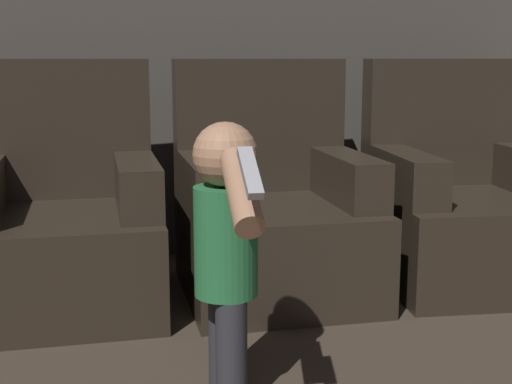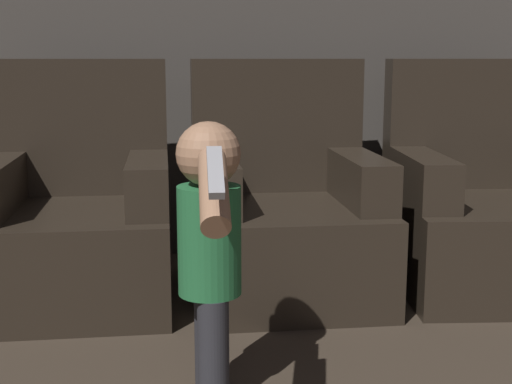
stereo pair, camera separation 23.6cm
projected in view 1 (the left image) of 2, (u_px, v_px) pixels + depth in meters
The scene contains 4 objects.
armchair_left at pixel (62, 224), 2.88m from camera, with size 0.79×0.84×0.99m.
armchair_middle at pixel (272, 215), 3.04m from camera, with size 0.78×0.84×0.99m.
armchair_right at pixel (463, 207), 3.21m from camera, with size 0.81×0.86×0.99m.
person_toddler at pixel (226, 242), 1.99m from camera, with size 0.18×0.57×0.82m.
Camera 1 is at (-0.30, 0.95, 0.99)m, focal length 50.00 mm.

